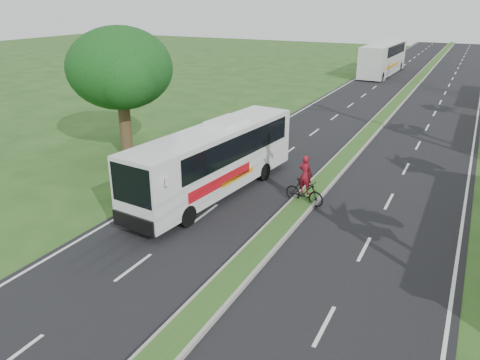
% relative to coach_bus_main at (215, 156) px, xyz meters
% --- Properties ---
extents(ground, '(180.00, 180.00, 0.00)m').
position_rel_coach_bus_main_xyz_m(ground, '(4.22, -7.17, -1.93)').
color(ground, '#244A1B').
rests_on(ground, ground).
extents(road_asphalt, '(14.00, 160.00, 0.02)m').
position_rel_coach_bus_main_xyz_m(road_asphalt, '(4.22, 12.83, -1.92)').
color(road_asphalt, black).
rests_on(road_asphalt, ground).
extents(median_strip, '(1.20, 160.00, 0.18)m').
position_rel_coach_bus_main_xyz_m(median_strip, '(4.22, 12.83, -1.83)').
color(median_strip, gray).
rests_on(median_strip, ground).
extents(lane_edge_left, '(0.12, 160.00, 0.01)m').
position_rel_coach_bus_main_xyz_m(lane_edge_left, '(-2.48, 12.83, -1.93)').
color(lane_edge_left, silver).
rests_on(lane_edge_left, ground).
extents(lane_edge_right, '(0.12, 160.00, 0.01)m').
position_rel_coach_bus_main_xyz_m(lane_edge_right, '(10.92, 12.83, -1.93)').
color(lane_edge_right, silver).
rests_on(lane_edge_right, ground).
extents(shade_tree, '(6.30, 6.00, 7.54)m').
position_rel_coach_bus_main_xyz_m(shade_tree, '(-7.89, 2.85, 3.10)').
color(shade_tree, '#473321').
rests_on(shade_tree, ground).
extents(coach_bus_main, '(3.37, 11.04, 3.51)m').
position_rel_coach_bus_main_xyz_m(coach_bus_main, '(0.00, 0.00, 0.00)').
color(coach_bus_main, silver).
rests_on(coach_bus_main, ground).
extents(coach_bus_far, '(3.27, 12.94, 3.74)m').
position_rel_coach_bus_main_xyz_m(coach_bus_far, '(-0.45, 42.44, 0.19)').
color(coach_bus_far, silver).
rests_on(coach_bus_far, ground).
extents(motorcyclist, '(2.05, 0.94, 2.37)m').
position_rel_coach_bus_main_xyz_m(motorcyclist, '(4.24, 0.78, -1.09)').
color(motorcyclist, black).
rests_on(motorcyclist, ground).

